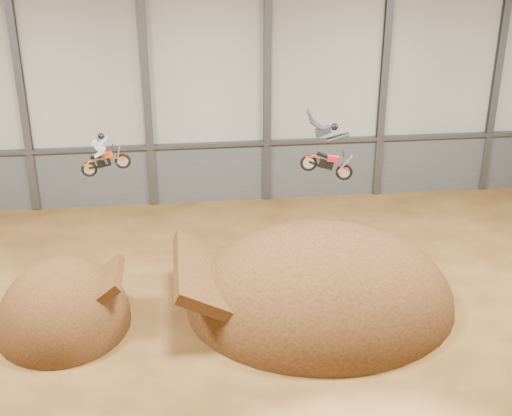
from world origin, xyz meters
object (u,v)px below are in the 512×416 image
(takeoff_ramp, at_px, (65,324))
(fmx_rider_b, at_px, (325,146))
(landing_ramp, at_px, (320,304))
(fmx_rider_a, at_px, (106,151))

(takeoff_ramp, distance_m, fmx_rider_b, 13.47)
(takeoff_ramp, height_order, landing_ramp, landing_ramp)
(takeoff_ramp, bearing_deg, fmx_rider_b, 9.28)
(takeoff_ramp, distance_m, fmx_rider_a, 7.64)
(takeoff_ramp, distance_m, landing_ramp, 11.15)
(fmx_rider_a, bearing_deg, fmx_rider_b, -10.12)
(fmx_rider_b, bearing_deg, fmx_rider_a, -179.63)
(fmx_rider_a, xyz_separation_m, fmx_rider_b, (9.36, -1.52, 0.38))
(takeoff_ramp, height_order, fmx_rider_b, fmx_rider_b)
(landing_ramp, bearing_deg, fmx_rider_a, 161.41)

